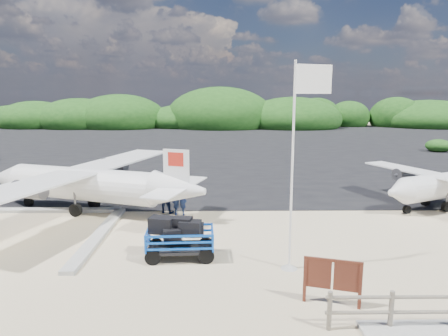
% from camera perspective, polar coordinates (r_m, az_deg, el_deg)
% --- Properties ---
extents(ground, '(160.00, 160.00, 0.00)m').
position_cam_1_polar(ground, '(14.93, -1.99, -11.73)').
color(ground, beige).
extents(asphalt_apron, '(90.00, 50.00, 0.04)m').
position_cam_1_polar(asphalt_apron, '(44.17, -1.13, 3.23)').
color(asphalt_apron, '#B2B2B2').
rests_on(asphalt_apron, ground).
extents(vegetation_band, '(124.00, 8.00, 4.40)m').
position_cam_1_polar(vegetation_band, '(69.04, -0.97, 5.89)').
color(vegetation_band, '#B2B2B2').
rests_on(vegetation_band, ground).
extents(baggage_cart, '(2.58, 1.56, 1.26)m').
position_cam_1_polar(baggage_cart, '(14.40, -6.23, -12.66)').
color(baggage_cart, blue).
rests_on(baggage_cart, ground).
extents(flagpole, '(1.44, 0.99, 6.66)m').
position_cam_1_polar(flagpole, '(13.72, 9.27, -13.97)').
color(flagpole, white).
rests_on(flagpole, ground).
extents(signboard, '(1.61, 0.62, 1.35)m').
position_cam_1_polar(signboard, '(11.87, 15.02, -18.35)').
color(signboard, '#592719').
rests_on(signboard, ground).
extents(crew_a, '(0.76, 0.54, 1.98)m').
position_cam_1_polar(crew_a, '(18.90, -6.45, -3.81)').
color(crew_a, '#111D41').
rests_on(crew_a, ground).
extents(crew_b, '(1.02, 0.90, 1.75)m').
position_cam_1_polar(crew_b, '(19.43, -8.32, -3.81)').
color(crew_b, '#111D41').
rests_on(crew_b, ground).
extents(aircraft_large, '(17.65, 17.65, 4.18)m').
position_cam_1_polar(aircraft_large, '(37.30, 17.29, 1.38)').
color(aircraft_large, '#B2B2B2').
rests_on(aircraft_large, ground).
extents(aircraft_small, '(9.40, 9.40, 2.56)m').
position_cam_1_polar(aircraft_small, '(43.70, -10.26, 2.98)').
color(aircraft_small, '#B2B2B2').
rests_on(aircraft_small, ground).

